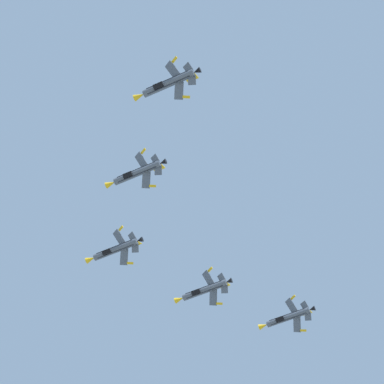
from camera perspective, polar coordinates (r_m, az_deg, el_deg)
The scene contains 5 objects.
fighter_jet_lead at distance 195.59m, azimuth -5.72°, elevation -4.27°, with size 14.27×10.06×7.73m.
fighter_jet_left_wing at distance 183.39m, azimuth -4.13°, elevation 1.38°, with size 14.27×9.87×8.10m.
fighter_jet_right_wing at distance 199.22m, azimuth 0.87°, elevation -7.27°, with size 14.27×9.71×8.37m.
fighter_jet_left_outer at distance 169.27m, azimuth -1.82°, elevation 7.97°, with size 14.27×10.07×7.71m.
fighter_jet_right_outer at distance 210.11m, azimuth 7.03°, elevation -9.17°, with size 14.27×9.64×8.49m.
Camera 1 is at (-5.24, -2.42, 1.54)m, focal length 72.37 mm.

